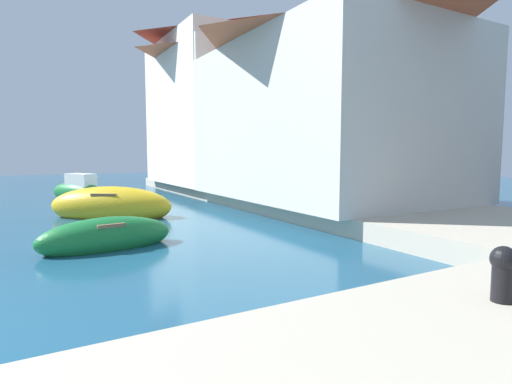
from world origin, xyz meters
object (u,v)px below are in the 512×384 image
(moored_boat_2, at_px, (78,191))
(moored_boat_6, at_px, (111,206))
(waterfront_building_far, at_px, (225,109))
(mooring_bollard, at_px, (503,271))
(waterfront_building_annex, at_px, (224,102))
(waterfront_building_main, at_px, (325,104))
(moored_boat_0, at_px, (107,237))

(moored_boat_2, xyz_separation_m, moored_boat_6, (0.28, -6.76, 0.01))
(waterfront_building_far, distance_m, mooring_bollard, 20.22)
(moored_boat_2, distance_m, moored_boat_6, 6.77)
(moored_boat_6, xyz_separation_m, waterfront_building_annex, (7.65, 7.13, 4.70))
(waterfront_building_annex, distance_m, mooring_bollard, 20.38)
(waterfront_building_main, distance_m, waterfront_building_far, 9.00)
(moored_boat_0, relative_size, moored_boat_6, 0.73)
(mooring_bollard, bearing_deg, waterfront_building_main, 61.28)
(moored_boat_0, relative_size, moored_boat_2, 0.87)
(waterfront_building_main, relative_size, mooring_bollard, 15.96)
(waterfront_building_main, bearing_deg, moored_boat_2, 132.39)
(moored_boat_2, distance_m, waterfront_building_main, 12.34)
(waterfront_building_far, bearing_deg, waterfront_building_annex, 90.00)
(moored_boat_2, bearing_deg, moored_boat_6, 153.80)
(moored_boat_0, bearing_deg, mooring_bollard, -73.58)
(mooring_bollard, bearing_deg, waterfront_building_annex, 73.90)
(waterfront_building_far, bearing_deg, moored_boat_0, -126.15)
(moored_boat_0, xyz_separation_m, moored_boat_6, (0.97, 4.77, 0.12))
(mooring_bollard, bearing_deg, moored_boat_0, 113.11)
(moored_boat_6, height_order, waterfront_building_main, waterfront_building_main)
(mooring_bollard, bearing_deg, moored_boat_6, 100.02)
(moored_boat_6, xyz_separation_m, waterfront_building_main, (7.65, -1.94, 3.67))
(moored_boat_6, distance_m, waterfront_building_annex, 11.46)
(waterfront_building_main, relative_size, waterfront_building_annex, 1.15)
(moored_boat_2, bearing_deg, waterfront_building_main, -166.21)
(waterfront_building_annex, xyz_separation_m, waterfront_building_far, (0.00, -0.08, -0.40))
(moored_boat_0, distance_m, mooring_bollard, 7.92)
(moored_boat_6, distance_m, waterfront_building_far, 11.26)
(moored_boat_2, height_order, moored_boat_6, moored_boat_2)
(moored_boat_6, bearing_deg, waterfront_building_main, -159.65)
(waterfront_building_annex, bearing_deg, moored_boat_0, -125.97)
(moored_boat_2, relative_size, moored_boat_6, 0.84)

